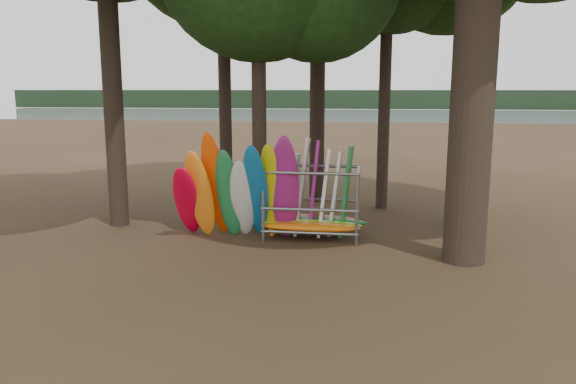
# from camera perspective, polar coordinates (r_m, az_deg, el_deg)

# --- Properties ---
(ground) EXTENTS (120.00, 120.00, 0.00)m
(ground) POSITION_cam_1_polar(r_m,az_deg,el_deg) (14.27, -1.63, -6.60)
(ground) COLOR #47331E
(ground) RESTS_ON ground
(lake) EXTENTS (160.00, 160.00, 0.00)m
(lake) POSITION_cam_1_polar(r_m,az_deg,el_deg) (73.59, 6.64, 7.09)
(lake) COLOR gray
(lake) RESTS_ON ground
(far_shore) EXTENTS (160.00, 4.00, 4.00)m
(far_shore) POSITION_cam_1_polar(r_m,az_deg,el_deg) (123.47, 7.45, 9.31)
(far_shore) COLOR black
(far_shore) RESTS_ON ground
(kayak_row) EXTENTS (3.62, 1.86, 3.19)m
(kayak_row) POSITION_cam_1_polar(r_m,az_deg,el_deg) (15.66, -5.25, -0.07)
(kayak_row) COLOR red
(kayak_row) RESTS_ON ground
(storage_rack) EXTENTS (3.16, 1.57, 2.83)m
(storage_rack) POSITION_cam_1_polar(r_m,az_deg,el_deg) (15.97, 2.49, -1.28)
(storage_rack) COLOR slate
(storage_rack) RESTS_ON ground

